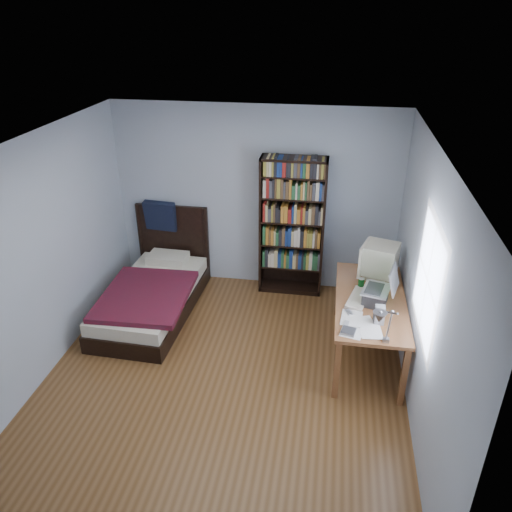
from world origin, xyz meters
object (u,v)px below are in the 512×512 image
desk (366,302)px  laptop (377,294)px  desk_lamp (381,319)px  speaker (380,315)px  crt_monitor (379,259)px  keyboard (358,299)px  bed (154,292)px  bookshelf (292,227)px  soda_can (361,284)px

desk → laptop: size_ratio=3.78×
desk_lamp → speaker: bearing=84.2°
crt_monitor → desk_lamp: bearing=-93.3°
crt_monitor → keyboard: crt_monitor is taller
bed → speaker: bearing=-18.9°
keyboard → bed: bed is taller
crt_monitor → bookshelf: bookshelf is taller
desk → crt_monitor: crt_monitor is taller
bed → desk: bearing=-1.0°
desk → speaker: 0.98m
desk → soda_can: bearing=-114.3°
speaker → laptop: bearing=90.5°
laptop → bookshelf: (-1.05, 1.37, 0.10)m
keyboard → speaker: bearing=-49.5°
bed → crt_monitor: bearing=-0.6°
bookshelf → bed: bookshelf is taller
desk → bookshelf: bearing=139.4°
speaker → bookshelf: bearing=121.0°
soda_can → crt_monitor: bearing=54.0°
desk_lamp → bookshelf: size_ratio=0.32×
desk_lamp → speaker: desk_lamp is taller
laptop → desk: bearing=95.9°
desk → bookshelf: 1.41m
laptop → soda_can: laptop is taller
crt_monitor → soda_can: size_ratio=3.89×
keyboard → bed: bearing=-176.6°
speaker → soda_can: size_ratio=1.56×
desk → bookshelf: (-0.99, 0.85, 0.53)m
desk_lamp → soda_can: desk_lamp is taller
crt_monitor → soda_can: bearing=-126.0°
keyboard → laptop: bearing=3.9°
desk → soda_can: soda_can is taller
soda_can → bed: (-2.58, 0.28, -0.53)m
speaker → bed: bearing=161.0°
speaker → keyboard: bearing=115.2°
soda_can → bookshelf: bearing=129.3°
desk_lamp → bed: (-2.68, 1.61, -0.96)m
crt_monitor → bed: crt_monitor is taller
bookshelf → bed: 2.00m
bookshelf → speaker: bearing=-58.9°
laptop → bed: (-2.74, 0.57, -0.59)m
speaker → desk: bearing=93.6°
speaker → soda_can: 0.68m
crt_monitor → speaker: size_ratio=2.50×
laptop → bookshelf: bookshelf is taller
soda_can → desk_lamp: bearing=-85.9°
speaker → bed: bed is taller
desk_lamp → keyboard: bearing=96.5°
desk → speaker: speaker is taller
speaker → desk_lamp: bearing=-95.8°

